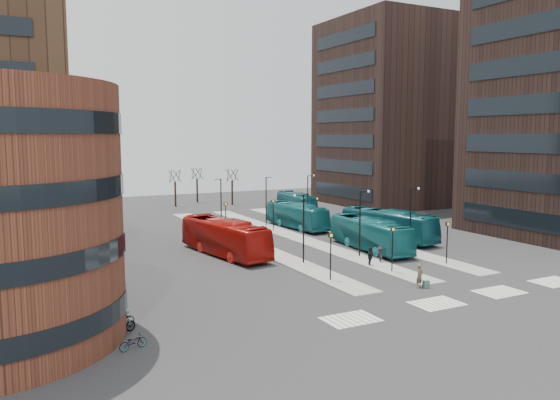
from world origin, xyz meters
name	(u,v)px	position (x,y,z in m)	size (l,w,h in m)	color
ground	(495,319)	(0.00, 0.00, 0.00)	(160.00, 160.00, 0.00)	#29292B
island_left	(243,241)	(-4.00, 30.00, 0.07)	(2.50, 45.00, 0.15)	gray
island_mid	(292,236)	(2.00, 30.00, 0.07)	(2.50, 45.00, 0.15)	gray
island_right	(337,232)	(8.00, 30.00, 0.07)	(2.50, 45.00, 0.15)	gray
suitcase	(426,284)	(1.01, 7.26, 0.27)	(0.44, 0.35, 0.55)	navy
red_bus	(225,237)	(-8.18, 24.72, 1.72)	(2.88, 12.32, 3.43)	#AD130D
teal_bus_a	(370,234)	(5.52, 20.34, 1.60)	(2.68, 11.47, 3.19)	#15676D
teal_bus_b	(297,216)	(5.35, 35.04, 1.54)	(2.59, 11.07, 3.08)	#15656B
teal_bus_c	(388,225)	(10.45, 23.74, 1.67)	(2.81, 12.00, 3.34)	#12515C
teal_bus_d	(296,203)	(11.88, 47.02, 1.48)	(2.49, 10.63, 2.96)	#145764
traveller	(420,276)	(0.63, 7.58, 0.88)	(0.64, 0.42, 1.76)	brown
commuter_a	(262,255)	(-6.75, 19.39, 0.92)	(0.89, 0.70, 1.84)	black
commuter_b	(370,257)	(1.27, 14.55, 0.86)	(1.01, 0.42, 1.72)	black
commuter_c	(380,255)	(2.86, 15.28, 0.75)	(0.97, 0.56, 1.50)	black
bicycle_near	(133,342)	(-21.00, 5.29, 0.41)	(0.54, 1.55, 0.82)	gray
bicycle_mid	(123,325)	(-21.00, 7.85, 0.50)	(0.47, 1.67, 1.00)	gray
bicycle_far	(120,320)	(-21.00, 8.89, 0.49)	(0.65, 1.86, 0.98)	gray
crosswalk_stripes	(467,298)	(1.75, 4.00, 0.01)	(22.35, 2.40, 0.01)	silver
tower_far	(394,113)	(31.98, 50.00, 15.00)	(20.12, 20.00, 30.00)	black
sign_poles	(322,225)	(1.60, 23.00, 2.41)	(12.45, 22.12, 3.65)	black
lamp_posts	(306,207)	(2.64, 28.00, 3.58)	(14.04, 20.24, 6.12)	black
bare_trees	(202,188)	(2.67, 62.67, 2.72)	(10.97, 8.14, 5.90)	black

